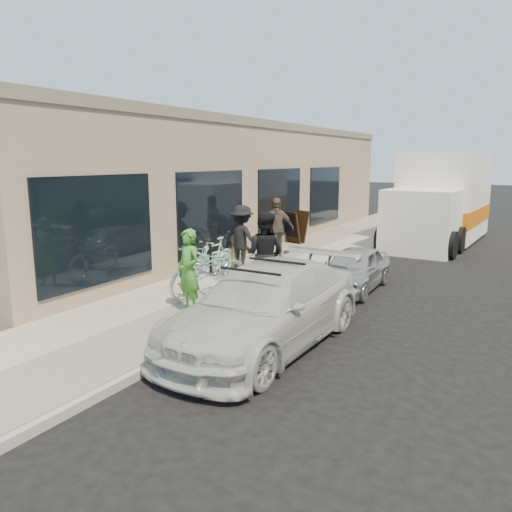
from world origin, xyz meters
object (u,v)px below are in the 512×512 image
at_px(tandem_bike, 209,271).
at_px(woman_rider, 189,271).
at_px(cruiser_bike_b, 212,260).
at_px(bystander_a, 242,238).
at_px(bystander_b, 276,229).
at_px(man_standing, 264,254).
at_px(cruiser_bike_a, 215,256).
at_px(cruiser_bike_c, 240,246).
at_px(sandwich_board, 296,227).
at_px(sedan_silver, 354,269).
at_px(moving_truck, 441,203).
at_px(bike_rack, 202,256).
at_px(sedan_white, 266,307).

distance_m(tandem_bike, woman_rider, 1.20).
bearing_deg(cruiser_bike_b, bystander_a, 79.88).
bearing_deg(bystander_b, bystander_a, -129.54).
distance_m(man_standing, cruiser_bike_a, 2.41).
bearing_deg(bystander_a, cruiser_bike_b, 81.06).
height_order(man_standing, bystander_a, man_standing).
bearing_deg(cruiser_bike_b, cruiser_bike_c, 103.27).
relative_size(woman_rider, bystander_b, 0.89).
bearing_deg(sandwich_board, sedan_silver, -29.13).
distance_m(sedan_silver, woman_rider, 4.22).
bearing_deg(woman_rider, bystander_a, 125.40).
bearing_deg(man_standing, woman_rider, 62.10).
bearing_deg(moving_truck, cruiser_bike_c, -114.18).
bearing_deg(cruiser_bike_b, man_standing, -18.10).
distance_m(bike_rack, bystander_b, 2.98).
distance_m(moving_truck, bystander_b, 7.43).
bearing_deg(bike_rack, cruiser_bike_c, 92.21).
bearing_deg(bike_rack, sedan_white, -40.40).
relative_size(bike_rack, bystander_b, 0.50).
relative_size(bike_rack, cruiser_bike_a, 0.58).
xyz_separation_m(sedan_silver, cruiser_bike_c, (-3.46, 0.53, 0.17)).
xyz_separation_m(sedan_silver, cruiser_bike_b, (-3.26, -1.11, 0.06)).
bearing_deg(sedan_silver, moving_truck, 85.63).
distance_m(bike_rack, woman_rider, 2.79).
height_order(sedan_silver, tandem_bike, tandem_bike).
xyz_separation_m(sedan_white, bystander_a, (-2.91, 4.02, 0.35)).
bearing_deg(cruiser_bike_c, bystander_b, 41.17).
distance_m(bystander_a, bystander_b, 1.73).
relative_size(woman_rider, cruiser_bike_b, 1.02).
distance_m(sedan_white, sedan_silver, 4.17).
xyz_separation_m(tandem_bike, cruiser_bike_c, (-1.18, 3.12, -0.02)).
distance_m(sandwich_board, man_standing, 7.00).
bearing_deg(sedan_white, woman_rider, 168.69).
xyz_separation_m(man_standing, bystander_a, (-1.69, 1.86, -0.04)).
relative_size(sandwich_board, bystander_b, 0.61).
height_order(bystander_a, bystander_b, bystander_b).
relative_size(moving_truck, man_standing, 3.74).
bearing_deg(sedan_silver, sedan_white, -92.13).
bearing_deg(man_standing, sedan_white, 113.11).
bearing_deg(tandem_bike, bike_rack, 145.76).
xyz_separation_m(moving_truck, cruiser_bike_c, (-3.90, -7.68, -0.78)).
relative_size(cruiser_bike_c, bystander_a, 1.01).
xyz_separation_m(bike_rack, sedan_silver, (3.39, 1.33, -0.19)).
relative_size(man_standing, cruiser_bike_b, 1.15).
height_order(cruiser_bike_b, bystander_b, bystander_b).
distance_m(sedan_white, bystander_b, 6.42).
height_order(bike_rack, cruiser_bike_b, bike_rack).
relative_size(woman_rider, cruiser_bike_c, 0.92).
distance_m(man_standing, bystander_b, 3.94).
xyz_separation_m(sedan_silver, man_standing, (-1.28, -2.00, 0.55)).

